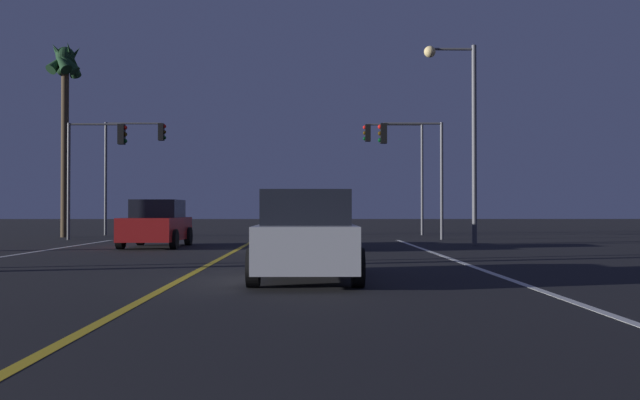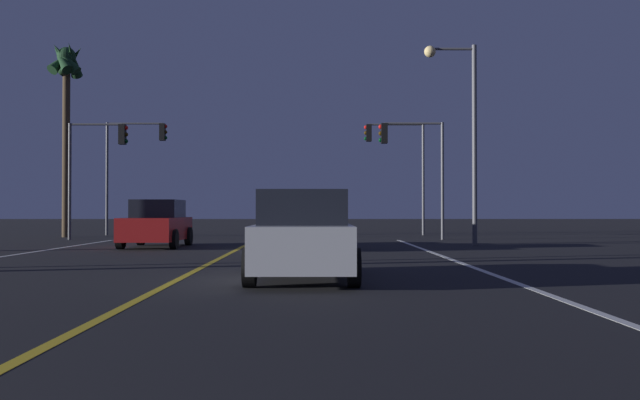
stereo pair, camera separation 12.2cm
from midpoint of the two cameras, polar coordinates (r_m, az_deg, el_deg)
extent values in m
cube|color=silver|center=(13.14, 16.20, -6.61)|extent=(0.16, 35.57, 0.01)
cube|color=gold|center=(12.86, -11.99, -6.75)|extent=(0.16, 35.57, 0.01)
cylinder|color=black|center=(14.64, -4.60, -4.72)|extent=(0.22, 0.68, 0.68)
cylinder|color=black|center=(14.62, 2.47, -4.73)|extent=(0.22, 0.68, 0.68)
cylinder|color=black|center=(11.96, -5.55, -5.60)|extent=(0.22, 0.68, 0.68)
cylinder|color=black|center=(11.94, 3.13, -5.61)|extent=(0.22, 0.68, 0.68)
cube|color=#B7BABF|center=(13.24, -1.13, -3.75)|extent=(1.80, 4.30, 0.80)
cube|color=black|center=(12.97, -1.15, -0.63)|extent=(1.60, 2.10, 0.64)
cube|color=red|center=(11.16, -4.36, -3.78)|extent=(0.24, 0.08, 0.16)
cube|color=red|center=(11.14, 1.82, -3.79)|extent=(0.24, 0.08, 0.16)
cylinder|color=black|center=(23.85, -11.84, -3.20)|extent=(0.22, 0.68, 0.68)
cylinder|color=black|center=(24.27, -16.02, -3.14)|extent=(0.22, 0.68, 0.68)
cylinder|color=black|center=(26.50, -10.68, -2.96)|extent=(0.22, 0.68, 0.68)
cylinder|color=black|center=(26.87, -14.47, -2.92)|extent=(0.22, 0.68, 0.68)
cube|color=maroon|center=(25.34, -13.23, -2.33)|extent=(1.80, 4.30, 0.80)
cube|color=black|center=(25.58, -13.10, -0.70)|extent=(1.60, 2.10, 0.64)
cube|color=red|center=(27.27, -11.02, -2.01)|extent=(0.24, 0.08, 0.16)
cube|color=red|center=(27.52, -13.48, -2.00)|extent=(0.24, 0.08, 0.16)
cylinder|color=black|center=(25.13, -2.64, -3.09)|extent=(0.22, 0.68, 0.68)
cylinder|color=black|center=(25.13, 1.47, -3.09)|extent=(0.22, 0.68, 0.68)
cylinder|color=black|center=(22.44, -2.91, -3.36)|extent=(0.22, 0.68, 0.68)
cylinder|color=black|center=(22.43, 1.70, -3.36)|extent=(0.22, 0.68, 0.68)
cube|color=silver|center=(23.75, -0.60, -2.45)|extent=(1.80, 4.30, 0.80)
cube|color=black|center=(23.49, -0.60, -0.71)|extent=(1.60, 2.10, 0.64)
cube|color=red|center=(21.66, -2.20, -2.34)|extent=(0.24, 0.08, 0.16)
cube|color=red|center=(21.66, 0.98, -2.34)|extent=(0.24, 0.08, 0.16)
cylinder|color=#4C4C51|center=(31.38, 10.20, 1.56)|extent=(0.14, 0.14, 5.27)
cylinder|color=#4C4C51|center=(31.38, 7.83, 6.29)|extent=(2.61, 0.10, 0.10)
cube|color=black|center=(31.17, 5.45, 5.50)|extent=(0.28, 0.36, 0.90)
sphere|color=red|center=(31.19, 5.15, 6.05)|extent=(0.20, 0.20, 0.20)
sphere|color=#3C2706|center=(31.15, 5.15, 5.51)|extent=(0.20, 0.20, 0.20)
sphere|color=#063816|center=(31.12, 5.15, 4.96)|extent=(0.20, 0.20, 0.20)
cylinder|color=#4C4C51|center=(32.71, -19.88, 1.45)|extent=(0.14, 0.14, 5.21)
cylinder|color=#4C4C51|center=(32.54, -17.91, 5.97)|extent=(2.34, 0.10, 0.10)
cube|color=black|center=(32.16, -15.92, 5.24)|extent=(0.28, 0.36, 0.90)
sphere|color=red|center=(32.15, -15.64, 5.78)|extent=(0.20, 0.20, 0.20)
sphere|color=#3C2706|center=(32.12, -15.64, 5.24)|extent=(0.20, 0.20, 0.20)
sphere|color=#063816|center=(32.09, -15.65, 4.71)|extent=(0.20, 0.20, 0.20)
cylinder|color=#4C4C51|center=(36.81, 8.62, 1.70)|extent=(0.14, 0.14, 5.90)
cylinder|color=#4C4C51|center=(36.85, 6.40, 6.22)|extent=(2.87, 0.10, 0.10)
cube|color=black|center=(36.66, 4.16, 5.55)|extent=(0.28, 0.36, 0.90)
sphere|color=red|center=(36.68, 3.91, 6.02)|extent=(0.20, 0.20, 0.20)
sphere|color=#3C2706|center=(36.65, 3.91, 5.55)|extent=(0.20, 0.20, 0.20)
sphere|color=#063816|center=(36.61, 3.91, 5.09)|extent=(0.20, 0.20, 0.20)
cylinder|color=#4C4C51|center=(37.95, -17.11, 1.68)|extent=(0.14, 0.14, 5.94)
cylinder|color=#4C4C51|center=(37.80, -14.97, 6.13)|extent=(2.91, 0.10, 0.10)
cube|color=black|center=(37.41, -12.80, 5.50)|extent=(0.28, 0.36, 0.90)
sphere|color=red|center=(37.41, -12.56, 5.96)|extent=(0.20, 0.20, 0.20)
sphere|color=#3C2706|center=(37.38, -12.56, 5.50)|extent=(0.20, 0.20, 0.20)
sphere|color=#063816|center=(37.35, -12.57, 5.05)|extent=(0.20, 0.20, 0.20)
cylinder|color=#4C4C51|center=(26.56, 12.78, 4.45)|extent=(0.18, 0.18, 7.53)
cylinder|color=#4C4C51|center=(26.96, 11.00, 12.16)|extent=(1.67, 0.10, 0.10)
sphere|color=#F9D88C|center=(26.79, 9.21, 12.02)|extent=(0.44, 0.44, 0.44)
cylinder|color=#473826|center=(35.92, -20.16, 3.97)|extent=(0.36, 0.36, 8.60)
sphere|color=#19381E|center=(36.58, -20.13, 11.09)|extent=(0.90, 0.90, 0.90)
cone|color=#19381E|center=(36.47, -19.67, 10.89)|extent=(0.66, 1.83, 1.72)
cone|color=#19381E|center=(36.74, -19.76, 10.80)|extent=(1.75, 1.35, 1.54)
cone|color=#19381E|center=(36.77, -20.44, 10.79)|extent=(1.28, 1.69, 1.61)
cone|color=#19381E|center=(36.40, -20.54, 10.91)|extent=(1.61, 1.46, 1.68)
cone|color=#19381E|center=(36.26, -20.24, 10.96)|extent=(1.57, 0.71, 1.67)
camera|label=1|loc=(0.06, -90.41, 0.01)|focal=38.70mm
camera|label=2|loc=(0.06, 89.59, -0.01)|focal=38.70mm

